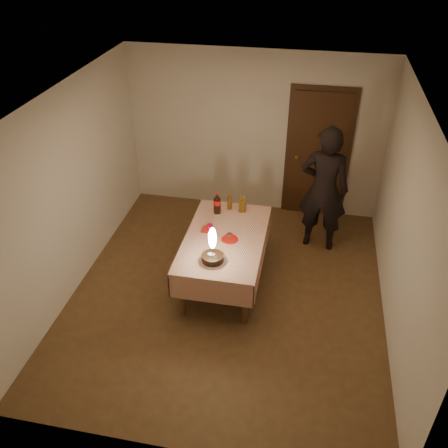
% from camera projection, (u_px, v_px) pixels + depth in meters
% --- Properties ---
extents(ground, '(4.00, 4.50, 0.01)m').
position_uv_depth(ground, '(228.00, 292.00, 6.29)').
color(ground, brown).
rests_on(ground, ground).
extents(room_shell, '(4.04, 4.54, 2.62)m').
position_uv_depth(room_shell, '(232.00, 180.00, 5.42)').
color(room_shell, beige).
rests_on(room_shell, ground).
extents(dining_table, '(1.02, 1.72, 0.71)m').
position_uv_depth(dining_table, '(225.00, 243.00, 6.15)').
color(dining_table, brown).
rests_on(dining_table, ground).
extents(birthday_cake, '(0.33, 0.33, 0.48)m').
position_uv_depth(birthday_cake, '(213.00, 253.00, 5.62)').
color(birthday_cake, white).
rests_on(birthday_cake, dining_table).
extents(red_plate, '(0.22, 0.22, 0.01)m').
position_uv_depth(red_plate, '(230.00, 239.00, 6.06)').
color(red_plate, red).
rests_on(red_plate, dining_table).
extents(red_cup, '(0.08, 0.08, 0.10)m').
position_uv_depth(red_cup, '(210.00, 228.00, 6.19)').
color(red_cup, red).
rests_on(red_cup, dining_table).
extents(clear_cup, '(0.07, 0.07, 0.09)m').
position_uv_depth(clear_cup, '(229.00, 237.00, 6.03)').
color(clear_cup, white).
rests_on(clear_cup, dining_table).
extents(napkin_stack, '(0.15, 0.15, 0.02)m').
position_uv_depth(napkin_stack, '(207.00, 229.00, 6.23)').
color(napkin_stack, red).
rests_on(napkin_stack, dining_table).
extents(cola_bottle, '(0.10, 0.10, 0.32)m').
position_uv_depth(cola_bottle, '(217.00, 203.00, 6.50)').
color(cola_bottle, black).
rests_on(cola_bottle, dining_table).
extents(amber_bottle_left, '(0.06, 0.06, 0.25)m').
position_uv_depth(amber_bottle_left, '(230.00, 201.00, 6.61)').
color(amber_bottle_left, '#55380E').
rests_on(amber_bottle_left, dining_table).
extents(amber_bottle_right, '(0.06, 0.06, 0.25)m').
position_uv_depth(amber_bottle_right, '(244.00, 205.00, 6.54)').
color(amber_bottle_right, '#55380E').
rests_on(amber_bottle_right, dining_table).
extents(amber_bottle_mid, '(0.06, 0.06, 0.25)m').
position_uv_depth(amber_bottle_mid, '(241.00, 205.00, 6.54)').
color(amber_bottle_mid, '#55380E').
rests_on(amber_bottle_mid, dining_table).
extents(photographer, '(0.74, 0.53, 1.89)m').
position_uv_depth(photographer, '(324.00, 189.00, 6.66)').
color(photographer, black).
rests_on(photographer, ground).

